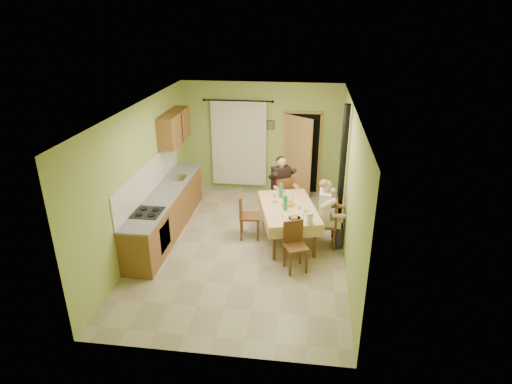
# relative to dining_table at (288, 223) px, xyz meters

# --- Properties ---
(floor) EXTENTS (4.00, 6.00, 0.01)m
(floor) POSITION_rel_dining_table_xyz_m (-0.87, -0.36, -0.38)
(floor) COLOR tan
(floor) RESTS_ON ground
(room_shell) EXTENTS (4.04, 6.04, 2.82)m
(room_shell) POSITION_rel_dining_table_xyz_m (-0.87, -0.36, 1.44)
(room_shell) COLOR #A3BA5F
(room_shell) RESTS_ON ground
(kitchen_run) EXTENTS (0.64, 3.64, 1.56)m
(kitchen_run) POSITION_rel_dining_table_xyz_m (-2.58, 0.04, 0.10)
(kitchen_run) COLOR brown
(kitchen_run) RESTS_ON ground
(upper_cabinets) EXTENTS (0.35, 1.40, 0.70)m
(upper_cabinets) POSITION_rel_dining_table_xyz_m (-2.69, 1.34, 1.57)
(upper_cabinets) COLOR brown
(upper_cabinets) RESTS_ON room_shell
(curtain) EXTENTS (1.70, 0.07, 2.22)m
(curtain) POSITION_rel_dining_table_xyz_m (-1.42, 2.54, 0.88)
(curtain) COLOR black
(curtain) RESTS_ON ground
(doorway) EXTENTS (0.96, 0.54, 2.15)m
(doorway) POSITION_rel_dining_table_xyz_m (0.14, 2.50, 0.67)
(doorway) COLOR black
(doorway) RESTS_ON ground
(dining_table) EXTENTS (1.43, 1.94, 0.76)m
(dining_table) POSITION_rel_dining_table_xyz_m (0.00, 0.00, 0.00)
(dining_table) COLOR #E2B379
(dining_table) RESTS_ON ground
(tableware) EXTENTS (0.89, 1.56, 0.33)m
(tableware) POSITION_rel_dining_table_xyz_m (0.05, -0.09, 0.45)
(tableware) COLOR white
(tableware) RESTS_ON dining_table
(chair_far) EXTENTS (0.57, 0.57, 0.97)m
(chair_far) POSITION_rel_dining_table_xyz_m (-0.21, 1.11, -0.09)
(chair_far) COLOR brown
(chair_far) RESTS_ON ground
(chair_near) EXTENTS (0.49, 0.49, 0.93)m
(chair_near) POSITION_rel_dining_table_xyz_m (0.20, -1.08, -0.09)
(chair_near) COLOR brown
(chair_near) RESTS_ON ground
(chair_right) EXTENTS (0.45, 0.45, 1.00)m
(chair_right) POSITION_rel_dining_table_xyz_m (0.76, -0.13, -0.09)
(chair_right) COLOR brown
(chair_right) RESTS_ON ground
(chair_left) EXTENTS (0.44, 0.44, 0.96)m
(chair_left) POSITION_rel_dining_table_xyz_m (-0.81, 0.01, -0.09)
(chair_left) COLOR brown
(chair_left) RESTS_ON ground
(man_far) EXTENTS (0.65, 0.63, 1.39)m
(man_far) POSITION_rel_dining_table_xyz_m (-0.22, 1.12, 0.50)
(man_far) COLOR black
(man_far) RESTS_ON chair_far
(man_right) EXTENTS (0.47, 0.59, 1.39)m
(man_right) POSITION_rel_dining_table_xyz_m (0.75, -0.13, 0.50)
(man_right) COLOR silver
(man_right) RESTS_ON chair_right
(stove_flue) EXTENTS (0.24, 0.24, 2.80)m
(stove_flue) POSITION_rel_dining_table_xyz_m (1.03, 0.24, 0.64)
(stove_flue) COLOR black
(stove_flue) RESTS_ON ground
(picture_back) EXTENTS (0.19, 0.03, 0.23)m
(picture_back) POSITION_rel_dining_table_xyz_m (-0.62, 2.61, 1.37)
(picture_back) COLOR black
(picture_back) RESTS_ON room_shell
(picture_right) EXTENTS (0.03, 0.31, 0.21)m
(picture_right) POSITION_rel_dining_table_xyz_m (1.10, 0.84, 1.47)
(picture_right) COLOR brown
(picture_right) RESTS_ON room_shell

